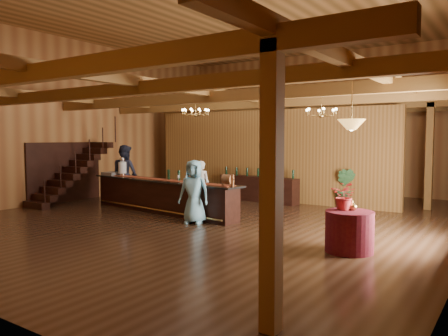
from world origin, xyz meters
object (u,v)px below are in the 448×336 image
Objects in this scene: round_table at (349,232)px; pendant_lamp at (352,124)px; beverage_dispenser at (122,167)px; staff_second at (125,174)px; bartender at (201,186)px; tasting_bar at (162,196)px; backbar_shelf at (258,189)px; raffle_drum at (228,179)px; chandelier_left at (195,112)px; guest at (194,192)px; floor_plant at (345,188)px; chandelier_right at (321,112)px.

round_table is 1.00× the size of pendant_lamp.
beverage_dispenser is 0.58m from staff_second.
bartender is 3.04m from staff_second.
tasting_bar reaches higher than round_table.
beverage_dispenser is 0.20× the size of backbar_shelf.
raffle_drum is 0.43× the size of chandelier_left.
chandelier_left is at bearing 157.22° from pendant_lamp.
tasting_bar is at bearing -8.55° from beverage_dispenser.
guest is 1.32× the size of floor_plant.
round_table is at bearing -57.15° from chandelier_right.
chandelier_left is 2.20m from bartender.
tasting_bar is at bearing 171.83° from raffle_drum.
raffle_drum reaches higher than tasting_bar.
raffle_drum is at bearing -64.10° from backbar_shelf.
pendant_lamp is (4.71, -4.78, 1.98)m from backbar_shelf.
staff_second is 1.57× the size of floor_plant.
chandelier_left is at bearing -40.11° from bartender.
tasting_bar is 3.84× the size of bartender.
staff_second reaches higher than beverage_dispenser.
guest is (-4.12, 0.51, -1.60)m from pendant_lamp.
raffle_drum is at bearing -0.98° from tasting_bar.
tasting_bar is 5.08m from chandelier_right.
guest is at bearing -150.05° from raffle_drum.
chandelier_left reaches higher than tasting_bar.
raffle_drum is (4.48, -0.66, -0.11)m from beverage_dispenser.
pendant_lamp is at bearing -57.15° from chandelier_right.
backbar_shelf is 3.61m from chandelier_left.
raffle_drum is at bearing -8.34° from beverage_dispenser.
chandelier_right is at bearing 38.60° from raffle_drum.
raffle_drum is 0.28× the size of floor_plant.
beverage_dispenser is 0.75× the size of chandelier_right.
bartender is 4.44m from floor_plant.
chandelier_left is at bearing 15.95° from beverage_dispenser.
chandelier_left is at bearing 110.18° from guest.
pendant_lamp is at bearing -22.78° from chandelier_left.
beverage_dispenser is at bearing -127.80° from backbar_shelf.
beverage_dispenser is at bearing -4.36° from bartender.
raffle_drum reaches higher than round_table.
chandelier_right is 2.89m from pendant_lamp.
backbar_shelf is at bearing -115.26° from bartender.
raffle_drum is 0.38× the size of round_table.
chandelier_right is (1.83, 1.46, 1.68)m from raffle_drum.
tasting_bar is 2.65m from raffle_drum.
chandelier_right reaches higher than beverage_dispenser.
beverage_dispenser is 3.04m from chandelier_left.
beverage_dispenser is at bearing 132.31° from staff_second.
tasting_bar is at bearing 139.90° from guest.
chandelier_right reaches higher than bartender.
backbar_shelf is at bearing 45.33° from beverage_dispenser.
guest is at bearing -16.09° from beverage_dispenser.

